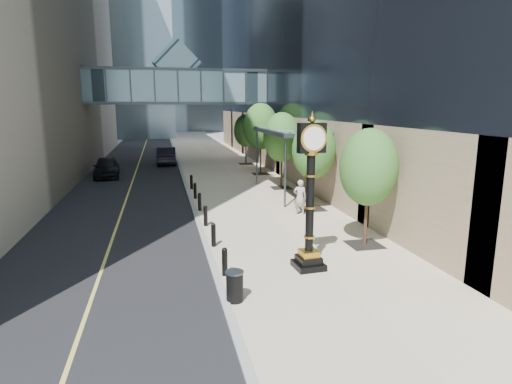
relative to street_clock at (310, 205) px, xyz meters
The scene contains 14 objects.
ground 2.66m from the street_clock, 110.61° to the right, with size 320.00×320.00×0.00m, color gray.
road 39.77m from the street_clock, 100.71° to the left, with size 8.00×180.00×0.02m, color black.
sidewalk 39.08m from the street_clock, 89.08° to the left, with size 8.00×180.00×0.06m, color #BBAB90.
curb 39.22m from the street_clock, 94.95° to the left, with size 0.25×180.00×0.07m, color gray.
distant_tower_c 122.90m from the street_clock, 93.07° to the left, with size 22.00×22.00×65.00m, color #A0B9C9.
skywalk 27.72m from the street_clock, 97.13° to the left, with size 17.00×4.20×5.80m.
entrance_canopy 13.48m from the street_clock, 76.58° to the left, with size 3.00×8.00×4.38m.
bollard_row 8.78m from the street_clock, 111.03° to the left, with size 0.20×16.20×0.90m.
street_trees 16.15m from the street_clock, 78.45° to the left, with size 2.92×28.40×6.01m.
street_clock is the anchor object (origin of this frame).
trash_bin 4.17m from the street_clock, 146.34° to the right, with size 0.52×0.52×0.90m, color black.
pedestrian 7.95m from the street_clock, 74.08° to the left, with size 0.70×0.46×1.92m, color #A49F96.
car_near 24.90m from the street_clock, 112.60° to the left, with size 1.97×4.89×1.67m, color black.
car_far 30.45m from the street_clock, 98.66° to the left, with size 1.82×5.23×1.72m, color black.
Camera 1 is at (-4.69, -12.97, 5.92)m, focal length 30.00 mm.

